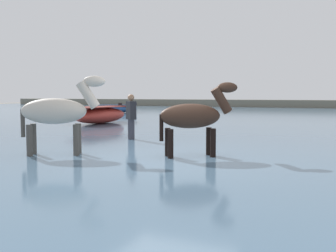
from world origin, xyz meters
name	(u,v)px	position (x,y,z in m)	size (l,w,h in m)	color
ground_plane	(168,172)	(0.00, 0.00, 0.00)	(120.00, 120.00, 0.00)	#756B56
water_surface	(268,129)	(0.00, 10.00, 0.14)	(90.00, 90.00, 0.28)	slate
horse_lead_pinto	(58,113)	(-2.46, -0.50, 1.20)	(1.78, 1.22, 2.03)	beige
horse_trailing_dark_bay	(194,118)	(0.36, 0.54, 1.12)	(1.57, 1.28, 1.89)	#382319
boat_far_offshore	(116,109)	(-12.97, 18.22, 0.58)	(3.11, 2.56, 0.73)	#28518E
boat_far_inshore	(100,115)	(-7.41, 8.19, 0.67)	(1.42, 3.59, 0.92)	#BC382D
person_onlooker_right	(131,120)	(-2.61, 2.93, 0.87)	(0.38, 0.34, 1.63)	#383842
far_shoreline	(322,105)	(0.00, 36.54, 0.54)	(80.00, 2.40, 1.07)	#706B5B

